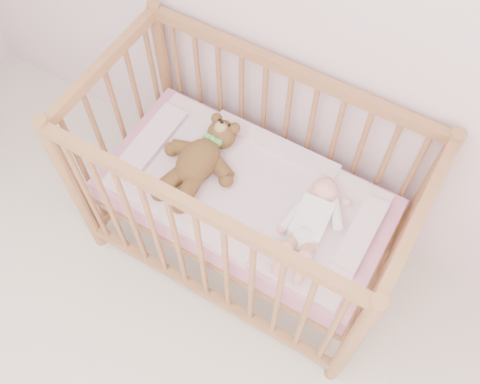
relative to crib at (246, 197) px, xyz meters
The scene contains 5 objects.
crib is the anchor object (origin of this frame).
mattress 0.01m from the crib, ahead, with size 1.22×0.62×0.13m, color pink.
blanket 0.06m from the crib, ahead, with size 1.10×0.58×0.06m, color #F3A7C8, non-canonical shape.
baby 0.34m from the crib, ahead, with size 0.24×0.50×0.12m, color white, non-canonical shape.
teddy_bear 0.27m from the crib, behind, with size 0.36×0.51×0.14m, color brown, non-canonical shape.
Camera 1 is at (0.52, 0.60, 2.50)m, focal length 40.00 mm.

